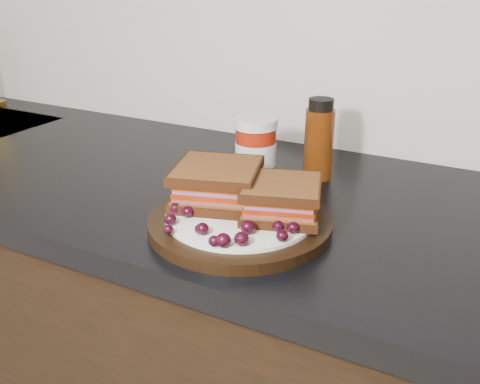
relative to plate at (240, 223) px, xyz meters
The scene contains 31 objects.
countertop 0.17m from the plate, 56.64° to the left, with size 3.98×0.60×0.04m, color black.
plate is the anchor object (origin of this frame).
sandwich_left 0.07m from the plate, 154.99° to the left, with size 0.13×0.13×0.06m, color brown, non-canonical shape.
sandwich_right 0.07m from the plate, 25.66° to the left, with size 0.11×0.11×0.05m, color brown, non-canonical shape.
grape_0 0.10m from the plate, 152.52° to the right, with size 0.02×0.02×0.02m, color black.
grape_1 0.08m from the plate, 144.27° to the right, with size 0.02×0.02×0.02m, color black.
grape_2 0.11m from the plate, 132.40° to the right, with size 0.02×0.02×0.02m, color black.
grape_3 0.12m from the plate, 119.02° to the right, with size 0.01×0.01×0.01m, color black.
grape_4 0.09m from the plate, 100.44° to the right, with size 0.02×0.02×0.02m, color black.
grape_5 0.09m from the plate, 103.02° to the right, with size 0.02×0.02×0.01m, color black.
grape_6 0.11m from the plate, 80.96° to the right, with size 0.02×0.02×0.02m, color black.
grape_7 0.11m from the plate, 74.33° to the right, with size 0.02×0.02×0.02m, color black.
grape_8 0.10m from the plate, 60.79° to the right, with size 0.02×0.02×0.02m, color black.
grape_9 0.07m from the plate, 52.20° to the right, with size 0.02×0.02×0.02m, color black.
grape_10 0.11m from the plate, 28.38° to the right, with size 0.02×0.02×0.02m, color black.
grape_11 0.08m from the plate, 18.94° to the right, with size 0.02×0.02×0.02m, color black.
grape_12 0.10m from the plate, 12.10° to the right, with size 0.02×0.02×0.02m, color black.
grape_13 0.10m from the plate, ahead, with size 0.02×0.02×0.02m, color black.
grape_14 0.08m from the plate, 12.10° to the left, with size 0.02×0.02×0.02m, color black.
grape_15 0.06m from the plate, 22.88° to the left, with size 0.02×0.02×0.02m, color black.
grape_16 0.07m from the plate, 128.70° to the left, with size 0.02×0.02×0.02m, color black.
grape_17 0.07m from the plate, 133.24° to the left, with size 0.02×0.02×0.02m, color black.
grape_18 0.10m from the plate, 155.57° to the left, with size 0.02×0.02×0.02m, color black.
grape_19 0.07m from the plate, 167.05° to the left, with size 0.02×0.02×0.02m, color black.
grape_20 0.07m from the plate, behind, with size 0.02×0.02×0.02m, color black.
grape_21 0.08m from the plate, 162.62° to the right, with size 0.02×0.02×0.01m, color black.
grape_22 0.05m from the plate, 152.41° to the left, with size 0.02×0.02×0.02m, color black.
grape_23 0.09m from the plate, 158.79° to the left, with size 0.02×0.02×0.02m, color black.
grape_24 0.09m from the plate, 169.21° to the left, with size 0.02×0.02×0.02m, color black.
condiment_jar 0.22m from the plate, 110.10° to the left, with size 0.08×0.08×0.12m, color maroon.
oil_bottle 0.27m from the plate, 83.68° to the left, with size 0.05×0.05×0.15m, color #4D2007.
Camera 1 is at (0.25, 0.92, 1.27)m, focal length 40.00 mm.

